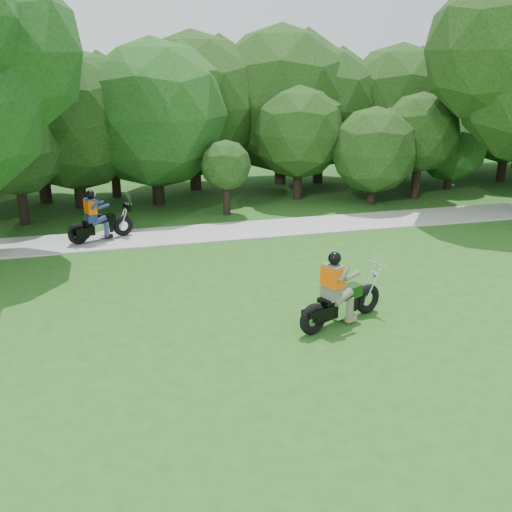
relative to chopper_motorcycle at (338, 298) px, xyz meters
name	(u,v)px	position (x,y,z in m)	size (l,w,h in m)	color
ground	(367,319)	(0.82, 0.09, -0.70)	(100.00, 100.00, 0.00)	#215217
walkway	(275,228)	(0.82, 8.09, -0.67)	(60.00, 2.20, 0.06)	#9C9C96
tree_line	(241,112)	(1.08, 14.80, 2.97)	(40.36, 12.04, 7.74)	black
chopper_motorcycle	(338,298)	(0.00, 0.00, 0.00)	(2.54, 1.46, 1.89)	black
touring_motorcycle	(96,222)	(-5.58, 8.06, 0.02)	(2.26, 1.34, 1.80)	black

